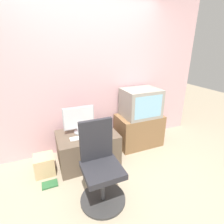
{
  "coord_description": "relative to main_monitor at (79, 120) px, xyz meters",
  "views": [
    {
      "loc": [
        -0.76,
        -1.53,
        1.8
      ],
      "look_at": [
        0.29,
        0.97,
        0.75
      ],
      "focal_mm": 28.0,
      "sensor_mm": 36.0,
      "label": 1
    }
  ],
  "objects": [
    {
      "name": "ground_plane",
      "position": [
        0.27,
        -0.94,
        -0.72
      ],
      "size": [
        12.0,
        12.0,
        0.0
      ],
      "primitive_type": "plane",
      "color": "tan"
    },
    {
      "name": "wall_back",
      "position": [
        0.27,
        0.39,
        0.58
      ],
      "size": [
        4.4,
        0.05,
        2.6
      ],
      "color": "beige",
      "rests_on": "ground_plane"
    },
    {
      "name": "desk",
      "position": [
        0.09,
        -0.09,
        -0.47
      ],
      "size": [
        0.92,
        0.63,
        0.5
      ],
      "color": "brown",
      "rests_on": "ground_plane"
    },
    {
      "name": "side_stand",
      "position": [
        1.13,
        0.06,
        -0.42
      ],
      "size": [
        0.82,
        0.52,
        0.59
      ],
      "color": "olive",
      "rests_on": "ground_plane"
    },
    {
      "name": "main_monitor",
      "position": [
        0.0,
        0.0,
        0.0
      ],
      "size": [
        0.48,
        0.18,
        0.43
      ],
      "color": "#B2B2B7",
      "rests_on": "desk"
    },
    {
      "name": "keyboard",
      "position": [
        0.0,
        -0.18,
        -0.21
      ],
      "size": [
        0.38,
        0.1,
        0.01
      ],
      "color": "white",
      "rests_on": "desk"
    },
    {
      "name": "mouse",
      "position": [
        0.26,
        -0.17,
        -0.2
      ],
      "size": [
        0.06,
        0.03,
        0.02
      ],
      "color": "silver",
      "rests_on": "desk"
    },
    {
      "name": "crt_tv",
      "position": [
        1.13,
        0.05,
        0.12
      ],
      "size": [
        0.64,
        0.51,
        0.49
      ],
      "color": "gray",
      "rests_on": "side_stand"
    },
    {
      "name": "office_chair",
      "position": [
        0.04,
        -0.86,
        -0.3
      ],
      "size": [
        0.56,
        0.56,
        1.01
      ],
      "color": "#333333",
      "rests_on": "ground_plane"
    },
    {
      "name": "cardboard_box_lower",
      "position": [
        -0.58,
        -0.13,
        -0.57
      ],
      "size": [
        0.28,
        0.27,
        0.29
      ],
      "color": "#D1B27F",
      "rests_on": "ground_plane"
    },
    {
      "name": "book",
      "position": [
        -0.55,
        -0.41,
        -0.71
      ],
      "size": [
        0.21,
        0.14,
        0.02
      ],
      "color": "#2D6638",
      "rests_on": "ground_plane"
    }
  ]
}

